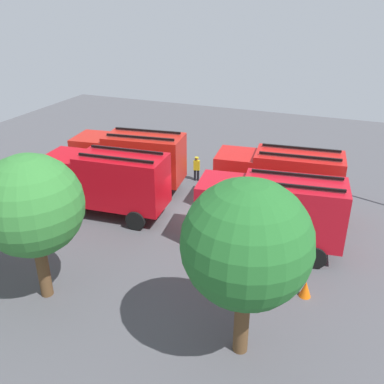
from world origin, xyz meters
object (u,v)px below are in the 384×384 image
at_px(fire_truck_2, 271,209).
at_px(fire_truck_0, 278,178).
at_px(fire_truck_3, 106,180).
at_px(firefighter_0, 197,168).
at_px(tree_1, 32,206).
at_px(traffic_cone_0, 114,161).
at_px(traffic_cone_1, 305,289).
at_px(firefighter_1, 99,152).
at_px(traffic_cone_2, 254,261).
at_px(firefighter_2, 268,177).
at_px(fire_truck_1, 130,158).
at_px(tree_0, 247,244).

bearing_deg(fire_truck_2, fire_truck_0, -91.35).
bearing_deg(fire_truck_3, fire_truck_0, -161.49).
xyz_separation_m(fire_truck_2, firefighter_0, (6.37, -6.56, -1.21)).
height_order(tree_1, traffic_cone_0, tree_1).
height_order(fire_truck_3, traffic_cone_1, fire_truck_3).
bearing_deg(firefighter_0, tree_1, -21.56).
relative_size(firefighter_0, firefighter_1, 1.01).
height_order(fire_truck_2, traffic_cone_2, fire_truck_2).
relative_size(fire_truck_0, firefighter_2, 4.28).
distance_m(fire_truck_0, tree_1, 13.59).
bearing_deg(traffic_cone_1, firefighter_1, -31.01).
relative_size(fire_truck_1, traffic_cone_0, 10.51).
bearing_deg(fire_truck_1, tree_1, 92.86).
relative_size(firefighter_0, traffic_cone_2, 2.77).
bearing_deg(firefighter_0, fire_truck_3, -40.19).
relative_size(fire_truck_1, traffic_cone_1, 10.26).
xyz_separation_m(firefighter_2, tree_1, (6.47, 13.70, 3.27)).
xyz_separation_m(fire_truck_2, traffic_cone_2, (0.21, 1.92, -1.85)).
distance_m(tree_0, tree_1, 8.50).
height_order(fire_truck_0, fire_truck_3, same).
distance_m(fire_truck_2, firefighter_1, 15.83).
distance_m(fire_truck_3, firefighter_2, 10.25).
distance_m(firefighter_0, traffic_cone_0, 6.81).
relative_size(fire_truck_1, tree_0, 1.12).
bearing_deg(fire_truck_0, tree_0, 89.19).
height_order(firefighter_2, tree_0, tree_0).
bearing_deg(firefighter_1, traffic_cone_0, -119.38).
bearing_deg(tree_0, traffic_cone_1, -114.45).
bearing_deg(fire_truck_0, firefighter_1, -16.95).
distance_m(tree_1, traffic_cone_2, 10.12).
height_order(fire_truck_1, traffic_cone_2, fire_truck_1).
bearing_deg(traffic_cone_1, traffic_cone_2, -27.15).
distance_m(fire_truck_1, firefighter_0, 4.66).
xyz_separation_m(firefighter_0, traffic_cone_2, (-6.16, 8.48, -0.64)).
distance_m(fire_truck_1, fire_truck_3, 3.64).
xyz_separation_m(fire_truck_1, tree_1, (-1.94, 10.88, 2.09)).
bearing_deg(firefighter_1, fire_truck_2, -153.59).
bearing_deg(firefighter_2, fire_truck_0, -50.83).
bearing_deg(fire_truck_2, firefighter_0, -52.92).
relative_size(fire_truck_2, traffic_cone_2, 12.21).
relative_size(traffic_cone_1, traffic_cone_2, 1.19).
bearing_deg(fire_truck_1, firefighter_1, -41.55).
distance_m(fire_truck_1, traffic_cone_0, 4.88).
xyz_separation_m(firefighter_2, traffic_cone_1, (-3.79, 9.80, -0.61)).
bearing_deg(traffic_cone_2, traffic_cone_0, -34.37).
relative_size(fire_truck_0, fire_truck_2, 0.99).
xyz_separation_m(fire_truck_2, firefighter_1, (14.26, -6.75, -1.22)).
bearing_deg(firefighter_1, fire_truck_0, -139.55).
relative_size(fire_truck_0, tree_0, 1.12).
bearing_deg(fire_truck_3, traffic_cone_1, 159.36).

